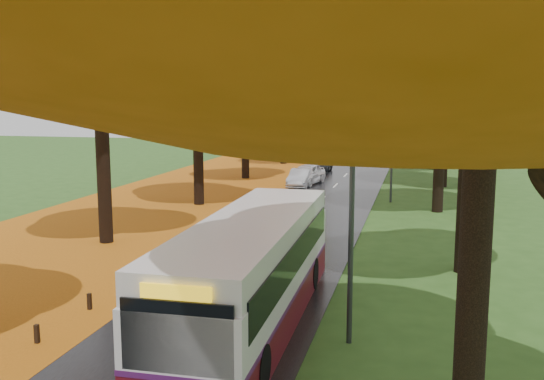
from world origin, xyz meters
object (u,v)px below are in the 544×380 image
at_px(streetlamp_mid, 389,125).
at_px(car_silver, 300,178).
at_px(bus, 252,269).
at_px(car_white, 307,174).
at_px(streetlamp_far, 401,115).
at_px(streetlamp_near, 342,164).
at_px(car_dark, 321,165).

bearing_deg(streetlamp_mid, car_silver, 143.20).
height_order(bus, car_silver, bus).
xyz_separation_m(car_white, car_silver, (-0.20, -1.41, -0.11)).
bearing_deg(car_white, streetlamp_far, 79.12).
relative_size(streetlamp_near, car_dark, 1.86).
bearing_deg(streetlamp_near, streetlamp_mid, 90.00).
bearing_deg(streetlamp_mid, bus, -96.89).
xyz_separation_m(streetlamp_mid, streetlamp_far, (0.00, 22.00, 0.00)).
relative_size(streetlamp_far, car_silver, 2.07).
xyz_separation_m(bus, car_white, (-3.53, 27.43, -0.83)).
bearing_deg(bus, car_dark, 95.06).
distance_m(streetlamp_near, car_silver, 27.74).
relative_size(streetlamp_near, streetlamp_mid, 1.00).
bearing_deg(car_silver, streetlamp_near, -77.38).
xyz_separation_m(car_silver, car_dark, (0.00, 8.98, -0.01)).
distance_m(streetlamp_near, streetlamp_far, 44.00).
xyz_separation_m(streetlamp_near, car_dark, (-6.30, 35.69, -4.05)).
height_order(streetlamp_near, car_silver, streetlamp_near).
distance_m(streetlamp_mid, streetlamp_far, 22.00).
bearing_deg(bus, streetlamp_far, 85.59).
relative_size(streetlamp_near, bus, 0.70).
bearing_deg(car_silver, streetlamp_far, 69.34).
height_order(streetlamp_mid, car_dark, streetlamp_mid).
bearing_deg(car_dark, streetlamp_near, -81.13).
bearing_deg(streetlamp_far, car_dark, -127.16).
relative_size(bus, car_dark, 2.66).
distance_m(streetlamp_mid, bus, 21.69).
distance_m(streetlamp_mid, car_silver, 8.84).
bearing_deg(car_white, streetlamp_mid, -34.97).
bearing_deg(streetlamp_far, streetlamp_near, -90.00).
distance_m(streetlamp_far, car_silver, 18.84).
bearing_deg(streetlamp_mid, car_dark, 114.70).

